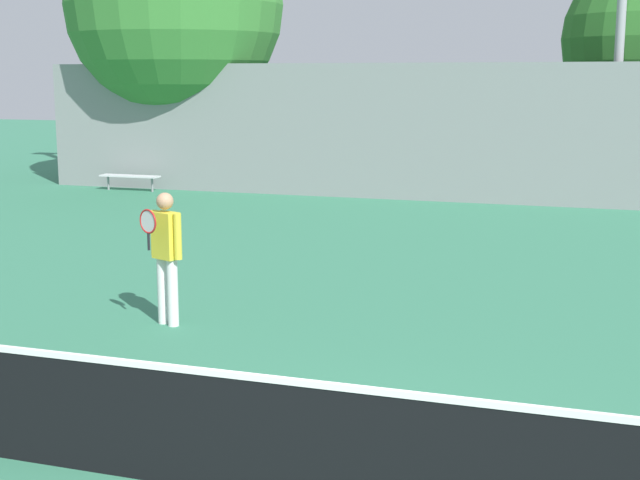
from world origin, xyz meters
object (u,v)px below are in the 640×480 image
tennis_net (308,442)px  tree_green_broad (175,6)px  tennis_player (166,251)px  bench_courtside_near (130,177)px

tennis_net → tree_green_broad: tree_green_broad is taller
tennis_net → tennis_player: (-3.34, 4.10, 0.48)m
tree_green_broad → bench_courtside_near: bearing=-105.5°
tennis_player → bench_courtside_near: size_ratio=0.99×
bench_courtside_near → tree_green_broad: tree_green_broad is taller
bench_courtside_near → tennis_net: bearing=-55.9°
tennis_net → tennis_player: tennis_player is taller
tennis_player → bench_courtside_near: bearing=144.2°
tennis_net → bench_courtside_near: 19.32m
tennis_net → tennis_player: 5.31m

